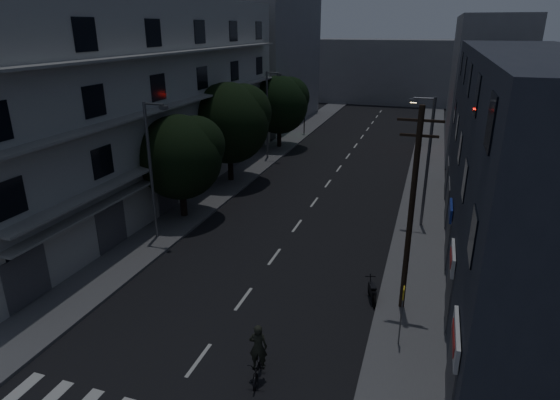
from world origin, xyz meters
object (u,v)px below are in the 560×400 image
Objects in this scene: utility_pole at (411,209)px; cyclist at (258,361)px; bus_stop_sign at (402,306)px; motorcycle at (372,292)px.

utility_pole is 8.68m from cyclist.
motorcycle is (-1.46, 3.05, -1.46)m from bus_stop_sign.
motorcycle is (-1.37, 0.31, -4.44)m from utility_pole.
bus_stop_sign is 5.88m from cyclist.
bus_stop_sign is (0.10, -2.74, -2.98)m from utility_pole.
utility_pole is 3.98× the size of cyclist.
utility_pole reaches higher than cyclist.
motorcycle is at bearing 167.20° from utility_pole.
bus_stop_sign reaches higher than motorcycle.
bus_stop_sign is at bearing 25.98° from cyclist.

